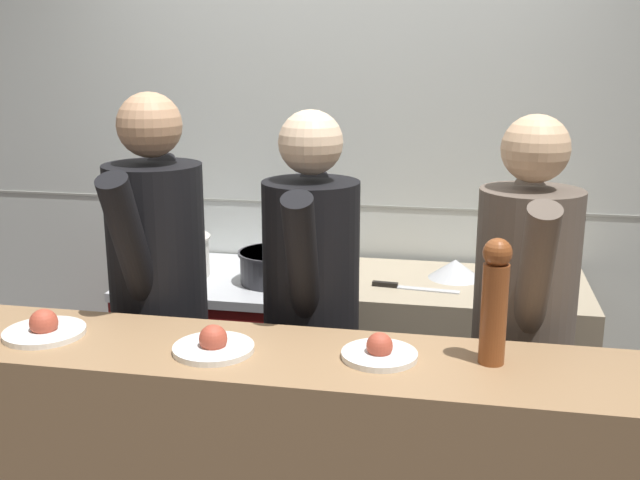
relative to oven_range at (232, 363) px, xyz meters
The scene contains 14 objects.
wall_back_tiled 1.05m from the oven_range, 41.60° to the left, with size 8.00×0.06×2.60m.
oven_range is the anchor object (origin of this frame).
prep_counter 1.04m from the oven_range, ahead, with size 1.14×0.65×0.90m.
stock_pot 0.59m from the oven_range, 168.65° to the right, with size 0.33×0.33×0.19m.
sauce_pot 0.57m from the oven_range, 13.71° to the right, with size 0.33×0.33×0.14m.
mixing_bowl_steel 1.15m from the oven_range, ahead, with size 0.24×0.24×0.08m.
chefs_knife 0.96m from the oven_range, ahead, with size 0.38×0.07×0.02m.
plated_dish_main 1.34m from the oven_range, 100.84° to the right, with size 0.25×0.25×0.09m.
plated_dish_appetiser 1.38m from the oven_range, 74.15° to the right, with size 0.24×0.24×0.09m.
plated_dish_dessert 1.54m from the oven_range, 54.16° to the right, with size 0.22×0.22×0.08m.
pepper_mill 1.78m from the oven_range, 44.31° to the right, with size 0.08×0.08×0.37m.
chef_head_cook 0.88m from the oven_range, 93.87° to the right, with size 0.36×0.76×1.75m.
chef_sous 0.99m from the oven_range, 51.78° to the right, with size 0.37×0.74×1.70m.
chef_line 1.52m from the oven_range, 27.56° to the right, with size 0.36×0.74×1.69m.
Camera 1 is at (0.60, -2.17, 1.90)m, focal length 42.00 mm.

